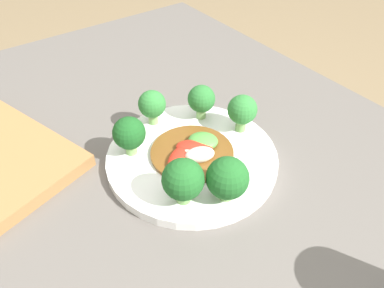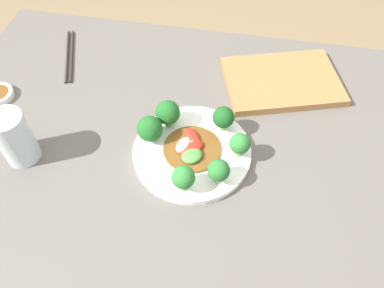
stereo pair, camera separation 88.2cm
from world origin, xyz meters
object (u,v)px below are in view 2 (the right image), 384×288
broccoli_northeast (223,118)px  cutting_board (282,81)px  drinking_glass (14,138)px  broccoli_south (183,178)px  broccoli_west (150,129)px  broccoli_northwest (168,113)px  broccoli_southeast (219,171)px  chopsticks (69,56)px  broccoli_east (240,144)px  stirfry_center (191,148)px  plate (192,152)px

broccoli_northeast → cutting_board: (0.13, 0.19, -0.04)m
drinking_glass → cutting_board: size_ratio=0.38×
broccoli_south → broccoli_west: 0.15m
cutting_board → drinking_glass: bearing=-148.8°
broccoli_south → broccoli_northwest: broccoli_northwest is taller
broccoli_southeast → broccoli_northeast: 0.14m
broccoli_southeast → broccoli_west: size_ratio=0.94×
cutting_board → broccoli_west: bearing=-138.6°
broccoli_northwest → chopsticks: size_ratio=0.32×
broccoli_east → cutting_board: broccoli_east is taller
broccoli_west → drinking_glass: (-0.27, -0.08, 0.01)m
broccoli_east → chopsticks: bearing=152.5°
stirfry_center → broccoli_east: bearing=4.6°
broccoli_south → chopsticks: broccoli_south is taller
broccoli_east → drinking_glass: bearing=-170.4°
broccoli_south → broccoli_southeast: bearing=25.4°
chopsticks → broccoli_northwest: bearing=-31.6°
broccoli_east → broccoli_south: (-0.10, -0.10, 0.00)m
broccoli_west → broccoli_northwest: (0.03, 0.05, 0.00)m
broccoli_south → chopsticks: size_ratio=0.31×
plate → chopsticks: 0.47m
plate → broccoli_east: bearing=3.6°
broccoli_southeast → broccoli_northwest: size_ratio=0.90×
broccoli_east → broccoli_northwest: bearing=161.5°
broccoli_northeast → stirfry_center: 0.10m
broccoli_northeast → cutting_board: bearing=55.7°
chopsticks → cutting_board: cutting_board is taller
drinking_glass → broccoli_southeast: bearing=0.6°
broccoli_northeast → stirfry_center: broccoli_northeast is taller
broccoli_east → chopsticks: 0.56m
broccoli_northeast → cutting_board: size_ratio=0.19×
plate → broccoli_northwest: 0.10m
broccoli_west → cutting_board: bearing=41.4°
broccoli_northwest → broccoli_south: bearing=-67.2°
broccoli_west → broccoli_east: bearing=-1.9°
broccoli_northwest → drinking_glass: drinking_glass is taller
plate → broccoli_west: (-0.09, 0.01, 0.04)m
broccoli_east → stirfry_center: 0.11m
chopsticks → broccoli_southeast: bearing=-35.8°
broccoli_east → broccoli_northwest: 0.18m
broccoli_southeast → drinking_glass: 0.43m
broccoli_east → broccoli_northwest: (-0.17, 0.06, 0.00)m
broccoli_east → broccoli_northwest: size_ratio=0.90×
broccoli_northwest → cutting_board: broccoli_northwest is taller
plate → broccoli_northwest: (-0.07, 0.06, 0.05)m
broccoli_west → broccoli_northwest: broccoli_northwest is taller
broccoli_southeast → cutting_board: size_ratio=0.18×
plate → stirfry_center: (-0.00, -0.00, 0.01)m
broccoli_east → broccoli_west: (-0.20, 0.01, -0.00)m
broccoli_northeast → cutting_board: broccoli_northeast is taller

